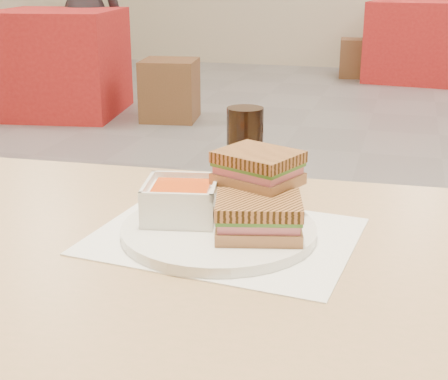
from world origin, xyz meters
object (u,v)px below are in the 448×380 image
(bg_chair_0r, at_px, (170,90))
(bg_chair_2l, at_px, (357,58))
(cola_glass, at_px, (245,146))
(patron_a, at_px, (84,6))
(main_table, at_px, (186,316))
(panini_lower, at_px, (258,217))
(bg_table_2, at_px, (415,41))
(bg_table_0, at_px, (60,63))
(soup_bowl, at_px, (181,202))
(plate, at_px, (219,230))

(bg_chair_0r, relative_size, bg_chair_2l, 1.15)
(cola_glass, xyz_separation_m, patron_a, (-2.39, 3.99, 0.00))
(main_table, relative_size, cola_glass, 8.76)
(panini_lower, relative_size, bg_table_2, 0.14)
(bg_table_0, distance_m, bg_chair_0r, 0.94)
(soup_bowl, xyz_separation_m, panini_lower, (0.13, -0.03, 0.00))
(patron_a, bearing_deg, bg_chair_0r, -23.95)
(bg_table_0, distance_m, bg_table_2, 3.69)
(plate, relative_size, patron_a, 0.17)
(cola_glass, height_order, bg_table_2, cola_glass)
(panini_lower, xyz_separation_m, bg_table_2, (0.22, 6.33, -0.39))
(cola_glass, distance_m, patron_a, 4.65)
(panini_lower, distance_m, patron_a, 4.92)
(cola_glass, bearing_deg, bg_chair_2l, 92.64)
(soup_bowl, bearing_deg, bg_chair_0r, 110.84)
(bg_table_2, xyz_separation_m, bg_chair_2l, (-0.59, 0.04, -0.20))
(main_table, bearing_deg, bg_table_2, 87.09)
(bg_table_2, bearing_deg, plate, -92.58)
(bg_table_2, bearing_deg, soup_bowl, -93.17)
(main_table, bearing_deg, plate, 49.48)
(panini_lower, distance_m, bg_chair_0r, 4.20)
(bg_table_2, bearing_deg, bg_table_0, -137.64)
(plate, relative_size, bg_chair_0r, 0.61)
(soup_bowl, relative_size, bg_table_0, 0.12)
(panini_lower, bearing_deg, soup_bowl, 166.13)
(soup_bowl, distance_m, bg_table_0, 4.51)
(cola_glass, bearing_deg, main_table, -92.76)
(bg_table_0, bearing_deg, soup_bowl, -58.03)
(plate, bearing_deg, bg_chair_2l, 92.75)
(panini_lower, height_order, bg_table_0, panini_lower)
(panini_lower, relative_size, bg_chair_0r, 0.30)
(plate, relative_size, cola_glass, 2.03)
(plate, height_order, soup_bowl, soup_bowl)
(plate, relative_size, bg_table_0, 0.27)
(plate, height_order, bg_chair_0r, plate)
(bg_chair_0r, height_order, patron_a, patron_a)
(main_table, xyz_separation_m, patron_a, (-2.38, 4.28, 0.19))
(plate, height_order, cola_glass, cola_glass)
(soup_bowl, bearing_deg, cola_glass, 80.62)
(bg_table_2, height_order, bg_chair_2l, bg_table_2)
(main_table, relative_size, bg_chair_0r, 2.64)
(bg_chair_2l, bearing_deg, cola_glass, -87.36)
(panini_lower, relative_size, cola_glass, 0.99)
(main_table, relative_size, patron_a, 0.75)
(bg_chair_0r, bearing_deg, soup_bowl, -69.16)
(panini_lower, xyz_separation_m, cola_glass, (-0.09, 0.27, 0.03))
(main_table, bearing_deg, panini_lower, 16.18)
(bg_table_0, height_order, patron_a, patron_a)
(main_table, distance_m, bg_table_2, 6.37)
(plate, xyz_separation_m, panini_lower, (0.06, -0.02, 0.03))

